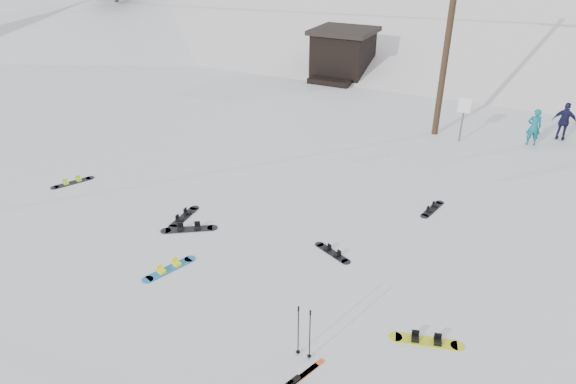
% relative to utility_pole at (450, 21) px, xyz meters
% --- Properties ---
extents(ground, '(200.00, 200.00, 0.00)m').
position_rel_utility_pole_xyz_m(ground, '(-2.00, -14.00, -4.68)').
color(ground, white).
rests_on(ground, ground).
extents(ski_slope, '(60.00, 85.24, 65.97)m').
position_rel_utility_pole_xyz_m(ski_slope, '(-2.00, 41.00, -16.68)').
color(ski_slope, white).
rests_on(ski_slope, ground).
extents(ridge_left, '(47.54, 95.03, 58.38)m').
position_rel_utility_pole_xyz_m(ridge_left, '(-38.00, 34.00, -15.68)').
color(ridge_left, white).
rests_on(ridge_left, ground).
extents(treeline_left, '(20.00, 64.00, 10.00)m').
position_rel_utility_pole_xyz_m(treeline_left, '(-36.00, 26.00, -4.68)').
color(treeline_left, black).
rests_on(treeline_left, ground).
extents(utility_pole, '(2.00, 0.26, 9.00)m').
position_rel_utility_pole_xyz_m(utility_pole, '(0.00, 0.00, 0.00)').
color(utility_pole, '#3A2819').
rests_on(utility_pole, ground).
extents(trail_sign, '(0.50, 0.09, 1.85)m').
position_rel_utility_pole_xyz_m(trail_sign, '(1.10, -0.42, -3.41)').
color(trail_sign, '#595B60').
rests_on(trail_sign, ground).
extents(lift_hut, '(3.40, 4.10, 2.75)m').
position_rel_utility_pole_xyz_m(lift_hut, '(-7.00, 6.94, -3.32)').
color(lift_hut, black).
rests_on(lift_hut, ground).
extents(hero_snowboard, '(0.72, 1.52, 0.11)m').
position_rel_utility_pole_xyz_m(hero_snowboard, '(-4.05, -13.02, -4.65)').
color(hero_snowboard, '#1C7BB9').
rests_on(hero_snowboard, ground).
extents(ski_poles, '(0.35, 0.09, 1.28)m').
position_rel_utility_pole_xyz_m(ski_poles, '(0.39, -14.20, -4.02)').
color(ski_poles, black).
rests_on(ski_poles, ground).
extents(board_scatter_a, '(1.45, 1.07, 0.12)m').
position_rel_utility_pole_xyz_m(board_scatter_a, '(-4.77, -11.17, -4.65)').
color(board_scatter_a, black).
rests_on(board_scatter_a, ground).
extents(board_scatter_b, '(0.39, 1.54, 0.11)m').
position_rel_utility_pole_xyz_m(board_scatter_b, '(-5.34, -10.67, -4.65)').
color(board_scatter_b, black).
rests_on(board_scatter_b, ground).
extents(board_scatter_c, '(0.81, 1.38, 0.11)m').
position_rel_utility_pole_xyz_m(board_scatter_c, '(-10.28, -10.47, -4.65)').
color(board_scatter_c, black).
rests_on(board_scatter_c, ground).
extents(board_scatter_d, '(1.22, 0.70, 0.09)m').
position_rel_utility_pole_xyz_m(board_scatter_d, '(-0.51, -10.41, -4.66)').
color(board_scatter_d, black).
rests_on(board_scatter_d, ground).
extents(board_scatter_e, '(1.57, 0.63, 0.11)m').
position_rel_utility_pole_xyz_m(board_scatter_e, '(2.59, -12.63, -4.65)').
color(board_scatter_e, yellow).
rests_on(board_scatter_e, ground).
extents(board_scatter_f, '(0.50, 1.37, 0.10)m').
position_rel_utility_pole_xyz_m(board_scatter_f, '(1.41, -6.72, -4.66)').
color(board_scatter_f, black).
rests_on(board_scatter_f, ground).
extents(skier_teal, '(0.64, 0.51, 1.52)m').
position_rel_utility_pole_xyz_m(skier_teal, '(3.78, 0.50, -3.92)').
color(skier_teal, '#0B6370').
rests_on(skier_teal, ground).
extents(skier_navy, '(0.97, 0.49, 1.60)m').
position_rel_utility_pole_xyz_m(skier_navy, '(4.86, 1.66, -3.88)').
color(skier_navy, '#171739').
rests_on(skier_navy, ground).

